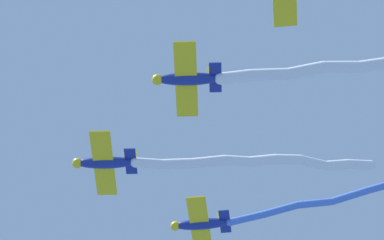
{
  "coord_description": "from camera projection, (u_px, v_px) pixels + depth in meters",
  "views": [
    {
      "loc": [
        33.8,
        -36.16,
        7.46
      ],
      "look_at": [
        3.43,
        -0.09,
        62.6
      ],
      "focal_mm": 83.46,
      "sensor_mm": 36.0,
      "label": 1
    }
  ],
  "objects": [
    {
      "name": "airplane_right_wing",
      "position": [
        200.0,
        224.0,
        81.07
      ],
      "size": [
        5.88,
        7.08,
        1.86
      ],
      "rotation": [
        0.0,
        0.0,
        3.73
      ],
      "color": "navy"
    },
    {
      "name": "smoke_trail_lead",
      "position": [
        258.0,
        162.0,
        77.15
      ],
      "size": [
        14.95,
        16.37,
        3.64
      ],
      "color": "white"
    },
    {
      "name": "airplane_lead",
      "position": [
        104.0,
        163.0,
        75.66
      ],
      "size": [
        6.04,
        6.84,
        1.86
      ],
      "rotation": [
        0.0,
        0.0,
        3.81
      ],
      "color": "navy"
    },
    {
      "name": "airplane_left_wing",
      "position": [
        187.0,
        79.0,
        69.81
      ],
      "size": [
        6.04,
        6.84,
        1.86
      ],
      "rotation": [
        0.0,
        0.0,
        3.81
      ],
      "color": "navy"
    },
    {
      "name": "smoke_trail_left_wing",
      "position": [
        379.0,
        60.0,
        69.52
      ],
      "size": [
        22.05,
        14.0,
        2.91
      ],
      "color": "white"
    }
  ]
}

